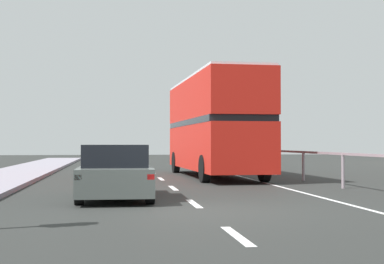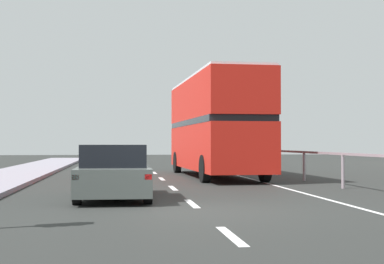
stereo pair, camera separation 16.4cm
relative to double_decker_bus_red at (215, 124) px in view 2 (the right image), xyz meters
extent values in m
cube|color=#272928|center=(-2.36, -11.96, -2.29)|extent=(73.82, 120.00, 0.10)
cube|color=silver|center=(-2.36, -15.47, -2.24)|extent=(0.16, 1.91, 0.01)
cube|color=silver|center=(-2.36, -10.70, -2.24)|extent=(0.16, 1.91, 0.01)
cube|color=silver|center=(-2.36, -5.93, -2.24)|extent=(0.16, 1.91, 0.01)
cube|color=silver|center=(-2.36, -1.17, -2.24)|extent=(0.16, 1.91, 0.01)
cube|color=silver|center=(-2.36, 3.60, -2.24)|extent=(0.16, 1.91, 0.01)
cube|color=silver|center=(-2.36, 8.37, -2.24)|extent=(0.16, 1.91, 0.01)
cube|color=silver|center=(-2.36, 13.13, -2.24)|extent=(0.16, 1.91, 0.01)
cube|color=silver|center=(-2.36, 17.90, -2.24)|extent=(0.16, 1.91, 0.01)
cube|color=silver|center=(1.15, -2.96, -2.24)|extent=(0.12, 46.00, 0.01)
cube|color=gray|center=(2.90, -2.96, -1.16)|extent=(0.08, 42.00, 0.08)
cylinder|color=gray|center=(2.90, -6.77, -1.70)|extent=(0.10, 0.10, 1.08)
cylinder|color=gray|center=(2.90, -2.96, -1.70)|extent=(0.10, 0.10, 1.08)
cylinder|color=gray|center=(2.90, 0.86, -1.70)|extent=(0.10, 0.10, 1.08)
cylinder|color=gray|center=(2.90, 4.68, -1.70)|extent=(0.10, 0.10, 1.08)
cylinder|color=gray|center=(2.90, 8.50, -1.70)|extent=(0.10, 0.10, 1.08)
cylinder|color=gray|center=(2.90, 12.32, -1.70)|extent=(0.10, 0.10, 1.08)
cylinder|color=gray|center=(2.90, 16.13, -1.70)|extent=(0.10, 0.10, 1.08)
cube|color=red|center=(0.00, -0.01, -0.98)|extent=(2.82, 10.27, 1.81)
cube|color=black|center=(0.00, -0.01, 0.04)|extent=(2.82, 9.87, 0.24)
cube|color=red|center=(0.00, -0.01, 1.00)|extent=(2.82, 10.27, 1.67)
cube|color=silver|center=(0.00, -0.01, 1.89)|extent=(2.76, 10.07, 0.10)
cube|color=black|center=(-0.19, 5.06, -0.89)|extent=(2.19, 0.12, 1.27)
cube|color=yellow|center=(-0.19, 5.06, 1.42)|extent=(1.46, 0.10, 0.28)
cylinder|color=black|center=(-1.26, 3.64, -1.74)|extent=(0.32, 1.01, 1.00)
cylinder|color=black|center=(0.98, 3.73, -1.74)|extent=(0.32, 1.01, 1.00)
cylinder|color=black|center=(-0.98, -3.54, -1.74)|extent=(0.32, 1.01, 1.00)
cylinder|color=black|center=(1.25, -3.46, -1.74)|extent=(0.32, 1.01, 1.00)
cube|color=#4D5350|center=(-4.19, -9.14, -1.73)|extent=(1.82, 4.37, 0.65)
cube|color=black|center=(-4.19, -9.36, -1.14)|extent=(1.59, 2.41, 0.55)
cube|color=red|center=(-5.00, -11.28, -1.57)|extent=(0.16, 0.06, 0.12)
cube|color=red|center=(-3.41, -11.29, -1.57)|extent=(0.16, 0.06, 0.12)
cylinder|color=black|center=(-4.99, -7.65, -1.92)|extent=(0.21, 0.64, 0.64)
cylinder|color=black|center=(-3.36, -7.67, -1.92)|extent=(0.21, 0.64, 0.64)
cylinder|color=black|center=(-5.01, -10.61, -1.92)|extent=(0.21, 0.64, 0.64)
cylinder|color=black|center=(-3.39, -10.62, -1.92)|extent=(0.21, 0.64, 0.64)
camera|label=1|loc=(-4.23, -24.15, -0.83)|focal=54.24mm
camera|label=2|loc=(-4.07, -24.17, -0.83)|focal=54.24mm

